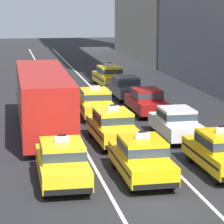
% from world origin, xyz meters
% --- Properties ---
extents(ground_plane, '(160.00, 160.00, 0.00)m').
position_xyz_m(ground_plane, '(0.00, 0.00, 0.00)').
color(ground_plane, '#232326').
extents(lane_stripe_left_center, '(0.14, 80.00, 0.01)m').
position_xyz_m(lane_stripe_left_center, '(-1.60, 20.00, 0.00)').
color(lane_stripe_left_center, silver).
rests_on(lane_stripe_left_center, ground).
extents(lane_stripe_center_right, '(0.14, 80.00, 0.01)m').
position_xyz_m(lane_stripe_center_right, '(1.60, 20.00, 0.00)').
color(lane_stripe_center_right, silver).
rests_on(lane_stripe_center_right, ground).
extents(sidewalk_curb, '(4.00, 90.00, 0.15)m').
position_xyz_m(sidewalk_curb, '(7.20, 15.00, 0.07)').
color(sidewalk_curb, '#9E9993').
rests_on(sidewalk_curb, ground).
extents(taxi_left_nearest, '(1.87, 4.58, 1.96)m').
position_xyz_m(taxi_left_nearest, '(-3.15, 3.38, 0.88)').
color(taxi_left_nearest, black).
rests_on(taxi_left_nearest, ground).
extents(bus_left_second, '(2.63, 11.23, 3.22)m').
position_xyz_m(bus_left_second, '(-3.22, 12.01, 1.82)').
color(bus_left_second, black).
rests_on(bus_left_second, ground).
extents(taxi_left_third, '(1.95, 4.61, 1.96)m').
position_xyz_m(taxi_left_third, '(-3.10, 21.67, 0.88)').
color(taxi_left_third, black).
rests_on(taxi_left_third, ground).
extents(taxi_center_nearest, '(1.84, 4.57, 1.96)m').
position_xyz_m(taxi_center_nearest, '(-0.03, 3.34, 0.88)').
color(taxi_center_nearest, black).
rests_on(taxi_center_nearest, ground).
extents(taxi_center_second, '(1.96, 4.62, 1.96)m').
position_xyz_m(taxi_center_second, '(-0.10, 8.92, 0.88)').
color(taxi_center_second, black).
rests_on(taxi_center_second, ground).
extents(taxi_center_third, '(1.89, 4.59, 1.96)m').
position_xyz_m(taxi_center_third, '(0.08, 15.26, 0.88)').
color(taxi_center_third, black).
rests_on(taxi_center_third, ground).
extents(taxi_right_nearest, '(1.87, 4.58, 1.96)m').
position_xyz_m(taxi_right_nearest, '(3.37, 3.62, 0.88)').
color(taxi_right_nearest, black).
rests_on(taxi_right_nearest, ground).
extents(sedan_right_second, '(1.77, 4.30, 1.58)m').
position_xyz_m(sedan_right_second, '(3.22, 9.24, 0.85)').
color(sedan_right_second, black).
rests_on(sedan_right_second, ground).
extents(sedan_right_third, '(1.82, 4.32, 1.58)m').
position_xyz_m(sedan_right_third, '(3.25, 15.34, 0.85)').
color(sedan_right_third, black).
rests_on(sedan_right_third, ground).
extents(sedan_right_fourth, '(1.86, 4.34, 1.58)m').
position_xyz_m(sedan_right_fourth, '(3.16, 20.78, 0.85)').
color(sedan_right_fourth, black).
rests_on(sedan_right_fourth, ground).
extents(taxi_right_fifth, '(2.04, 4.64, 1.96)m').
position_xyz_m(taxi_right_fifth, '(3.00, 26.20, 0.88)').
color(taxi_right_fifth, black).
rests_on(taxi_right_fifth, ground).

